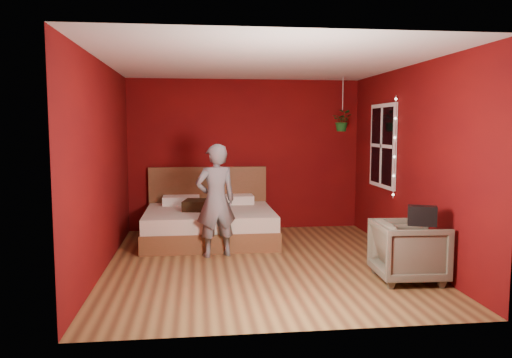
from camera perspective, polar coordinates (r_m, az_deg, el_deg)
name	(u,v)px	position (r m, az deg, el deg)	size (l,w,h in m)	color
floor	(262,263)	(6.68, 0.66, -9.54)	(4.50, 4.50, 0.00)	olive
room_walls	(262,135)	(6.44, 0.68, 5.02)	(4.04, 4.54, 2.62)	#660B0A
window	(383,146)	(7.81, 14.26, 3.69)	(0.05, 0.97, 1.27)	white
fairy_lights	(395,147)	(7.31, 15.56, 3.51)	(0.04, 0.04, 1.45)	silver
bed	(209,222)	(7.97, -5.35, -4.90)	(2.00, 1.70, 1.10)	brown
person	(216,201)	(6.87, -4.62, -2.47)	(0.57, 0.37, 1.56)	slate
armchair	(409,251)	(6.12, 17.06, -7.87)	(0.75, 0.77, 0.70)	#6A6754
handbag	(422,216)	(5.83, 18.46, -3.99)	(0.31, 0.15, 0.22)	black
throw_pillow	(199,205)	(7.79, -6.57, -2.98)	(0.44, 0.44, 0.16)	#332011
hanging_plant	(342,121)	(8.32, 9.84, 6.57)	(0.39, 0.37, 0.89)	silver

